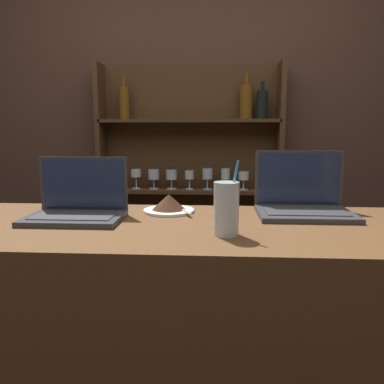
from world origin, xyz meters
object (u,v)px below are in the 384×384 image
(laptop_near, at_px, (78,206))
(laptop_far, at_px, (303,201))
(cake_plate, at_px, (169,204))
(water_glass, at_px, (226,209))

(laptop_near, distance_m, laptop_far, 0.80)
(laptop_near, xyz_separation_m, cake_plate, (0.30, 0.13, -0.02))
(laptop_far, relative_size, water_glass, 1.52)
(laptop_near, height_order, cake_plate, laptop_near)
(laptop_near, relative_size, cake_plate, 1.68)
(laptop_near, xyz_separation_m, water_glass, (0.50, -0.18, 0.03))
(laptop_far, height_order, water_glass, laptop_far)
(laptop_far, xyz_separation_m, water_glass, (-0.28, -0.30, 0.03))
(cake_plate, distance_m, water_glass, 0.37)
(cake_plate, bearing_deg, laptop_far, -0.27)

